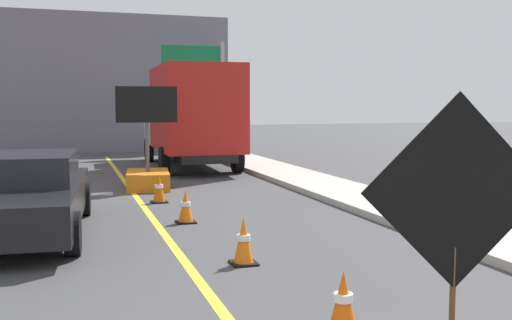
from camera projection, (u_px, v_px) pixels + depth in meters
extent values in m
cube|color=#B2ADA3|center=(500.00, 241.00, 9.24)|extent=(1.83, 48.00, 0.14)
cube|color=yellow|center=(193.00, 273.00, 7.74)|extent=(0.14, 36.00, 0.01)
cylinder|color=#593819|center=(452.00, 308.00, 4.90)|extent=(0.05, 0.05, 1.05)
cube|color=orange|center=(456.00, 191.00, 4.80)|extent=(1.54, 0.30, 1.56)
cube|color=black|center=(457.00, 191.00, 4.78)|extent=(1.61, 0.29, 1.63)
cube|color=black|center=(455.00, 191.00, 4.82)|extent=(0.28, 0.06, 0.52)
cube|color=orange|center=(148.00, 180.00, 15.57)|extent=(1.31, 1.92, 0.45)
cylinder|color=#4C4C4C|center=(147.00, 147.00, 15.49)|extent=(0.10, 0.10, 1.30)
cube|color=black|center=(147.00, 104.00, 15.38)|extent=(1.60, 0.27, 0.95)
sphere|color=yellow|center=(168.00, 104.00, 15.54)|extent=(0.09, 0.09, 0.09)
sphere|color=yellow|center=(156.00, 104.00, 15.48)|extent=(0.09, 0.09, 0.09)
sphere|color=yellow|center=(145.00, 104.00, 15.42)|extent=(0.09, 0.09, 0.09)
sphere|color=yellow|center=(133.00, 104.00, 15.37)|extent=(0.09, 0.09, 0.09)
sphere|color=yellow|center=(126.00, 98.00, 15.32)|extent=(0.09, 0.09, 0.09)
sphere|color=yellow|center=(127.00, 111.00, 15.35)|extent=(0.09, 0.09, 0.09)
cube|color=black|center=(190.00, 151.00, 20.79)|extent=(1.91, 7.08, 0.25)
cube|color=silver|center=(178.00, 119.00, 23.11)|extent=(2.53, 2.03, 1.90)
cube|color=red|center=(195.00, 108.00, 19.62)|extent=(2.60, 4.85, 2.79)
cylinder|color=black|center=(149.00, 150.00, 22.76)|extent=(0.30, 0.91, 0.90)
cylinder|color=black|center=(209.00, 149.00, 23.43)|extent=(0.30, 0.91, 0.90)
cylinder|color=black|center=(164.00, 161.00, 18.45)|extent=(0.30, 0.91, 0.90)
cylinder|color=black|center=(237.00, 159.00, 19.12)|extent=(0.30, 0.91, 0.90)
cube|color=black|center=(21.00, 202.00, 9.93)|extent=(2.36, 5.06, 0.60)
cube|color=black|center=(22.00, 168.00, 10.12)|extent=(1.91, 2.34, 0.50)
cylinder|color=black|center=(73.00, 234.00, 8.60)|extent=(0.27, 0.68, 0.66)
cylinder|color=black|center=(84.00, 199.00, 11.75)|extent=(0.27, 0.68, 0.66)
cylinder|color=gray|center=(222.00, 98.00, 26.24)|extent=(0.18, 0.18, 5.00)
cube|color=#0F6033|center=(191.00, 61.00, 25.72)|extent=(2.60, 0.18, 1.30)
cube|color=white|center=(191.00, 61.00, 25.75)|extent=(1.82, 0.09, 0.18)
cube|color=slate|center=(68.00, 86.00, 31.15)|extent=(15.03, 9.98, 6.43)
cone|color=#EA5B0C|center=(343.00, 300.00, 5.69)|extent=(0.28, 0.28, 0.60)
cylinder|color=white|center=(343.00, 297.00, 5.68)|extent=(0.19, 0.19, 0.08)
cube|color=black|center=(244.00, 263.00, 8.18)|extent=(0.36, 0.36, 0.03)
cone|color=orange|center=(244.00, 240.00, 8.15)|extent=(0.28, 0.28, 0.63)
cylinder|color=white|center=(244.00, 238.00, 8.15)|extent=(0.19, 0.19, 0.08)
cube|color=black|center=(186.00, 222.00, 11.04)|extent=(0.36, 0.36, 0.03)
cone|color=orange|center=(186.00, 206.00, 11.01)|extent=(0.28, 0.28, 0.59)
cylinder|color=white|center=(186.00, 204.00, 11.01)|extent=(0.19, 0.19, 0.08)
cube|color=black|center=(159.00, 202.00, 13.31)|extent=(0.36, 0.36, 0.03)
cone|color=#EA5B0C|center=(159.00, 188.00, 13.28)|extent=(0.28, 0.28, 0.62)
cylinder|color=white|center=(159.00, 186.00, 13.28)|extent=(0.19, 0.19, 0.08)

